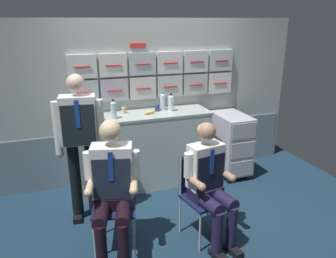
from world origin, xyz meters
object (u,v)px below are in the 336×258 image
(service_trolley, at_px, (231,143))
(crew_member_standing, at_px, (80,137))
(crew_member_left, at_px, (112,184))
(water_bottle_blue_cap, at_px, (163,101))
(snack_banana, at_px, (150,112))
(paper_cup_tan, at_px, (124,110))
(folding_chair_right, at_px, (200,187))
(folding_chair_left, at_px, (115,194))
(crew_member_right, at_px, (210,180))

(service_trolley, xyz_separation_m, crew_member_standing, (-2.08, -0.45, 0.48))
(crew_member_left, bearing_deg, water_bottle_blue_cap, 54.91)
(service_trolley, height_order, water_bottle_blue_cap, water_bottle_blue_cap)
(snack_banana, bearing_deg, paper_cup_tan, 154.54)
(folding_chair_right, bearing_deg, folding_chair_left, 170.40)
(folding_chair_left, bearing_deg, water_bottle_blue_cap, 52.76)
(water_bottle_blue_cap, height_order, snack_banana, water_bottle_blue_cap)
(paper_cup_tan, xyz_separation_m, snack_banana, (0.30, -0.14, -0.02))
(service_trolley, height_order, crew_member_right, crew_member_right)
(folding_chair_left, height_order, crew_member_standing, crew_member_standing)
(folding_chair_right, distance_m, crew_member_standing, 1.35)
(folding_chair_left, bearing_deg, crew_member_standing, 114.60)
(folding_chair_left, bearing_deg, crew_member_right, -19.18)
(service_trolley, relative_size, crew_member_right, 0.72)
(crew_member_standing, bearing_deg, paper_cup_tan, 46.63)
(crew_member_right, distance_m, paper_cup_tan, 1.60)
(crew_member_standing, xyz_separation_m, water_bottle_blue_cap, (1.13, 0.64, 0.15))
(crew_member_standing, bearing_deg, water_bottle_blue_cap, 29.38)
(crew_member_left, relative_size, crew_member_standing, 0.80)
(service_trolley, relative_size, folding_chair_left, 1.04)
(crew_member_standing, distance_m, water_bottle_blue_cap, 1.30)
(crew_member_right, distance_m, snack_banana, 1.39)
(folding_chair_left, xyz_separation_m, crew_member_standing, (-0.24, 0.53, 0.43))
(folding_chair_left, height_order, folding_chair_right, same)
(crew_member_right, xyz_separation_m, crew_member_standing, (-1.11, 0.83, 0.28))
(folding_chair_right, relative_size, paper_cup_tan, 11.07)
(crew_member_left, relative_size, paper_cup_tan, 16.93)
(folding_chair_right, relative_size, crew_member_standing, 0.52)
(crew_member_right, xyz_separation_m, paper_cup_tan, (-0.51, 1.48, 0.36))
(crew_member_standing, height_order, paper_cup_tan, crew_member_standing)
(folding_chair_right, height_order, crew_member_right, crew_member_right)
(folding_chair_left, height_order, snack_banana, snack_banana)
(folding_chair_right, height_order, water_bottle_blue_cap, water_bottle_blue_cap)
(service_trolley, height_order, paper_cup_tan, paper_cup_tan)
(folding_chair_left, xyz_separation_m, folding_chair_right, (0.84, -0.14, 0.00))
(folding_chair_left, relative_size, snack_banana, 4.91)
(crew_member_left, bearing_deg, paper_cup_tan, 73.03)
(service_trolley, bearing_deg, folding_chair_left, -152.01)
(crew_member_left, xyz_separation_m, paper_cup_tan, (0.40, 1.32, 0.32))
(folding_chair_left, distance_m, crew_member_standing, 0.73)
(paper_cup_tan, height_order, snack_banana, paper_cup_tan)
(folding_chair_right, bearing_deg, snack_banana, 98.49)
(service_trolley, height_order, snack_banana, snack_banana)
(crew_member_right, bearing_deg, service_trolley, 52.91)
(crew_member_left, bearing_deg, folding_chair_right, 0.67)
(service_trolley, relative_size, snack_banana, 5.09)
(water_bottle_blue_cap, height_order, paper_cup_tan, water_bottle_blue_cap)
(folding_chair_right, relative_size, snack_banana, 4.91)
(crew_member_left, distance_m, paper_cup_tan, 1.42)
(folding_chair_right, bearing_deg, water_bottle_blue_cap, 88.08)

